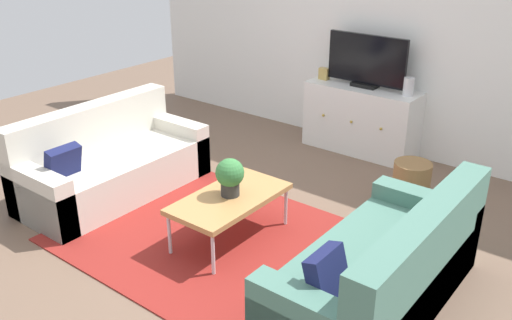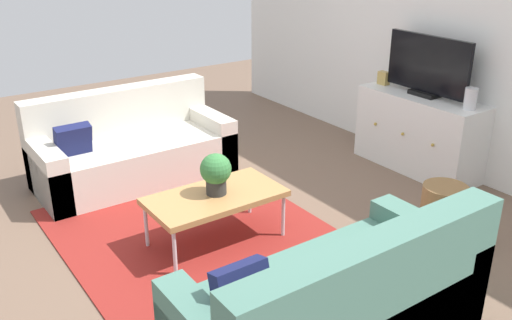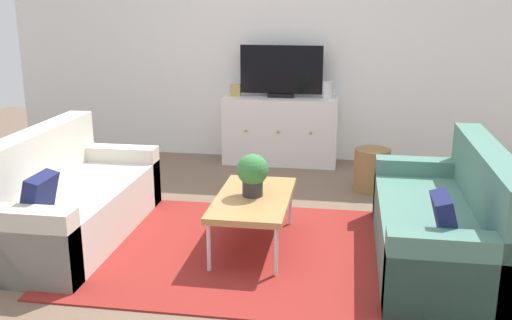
{
  "view_description": "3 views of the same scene",
  "coord_description": "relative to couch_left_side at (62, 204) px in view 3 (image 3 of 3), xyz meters",
  "views": [
    {
      "loc": [
        2.65,
        -3.06,
        2.46
      ],
      "look_at": [
        0.0,
        0.33,
        0.56
      ],
      "focal_mm": 39.35,
      "sensor_mm": 36.0,
      "label": 1
    },
    {
      "loc": [
        3.25,
        -1.94,
        2.22
      ],
      "look_at": [
        0.0,
        0.33,
        0.56
      ],
      "focal_mm": 39.49,
      "sensor_mm": 36.0,
      "label": 2
    },
    {
      "loc": [
        0.7,
        -4.05,
        1.8
      ],
      "look_at": [
        0.0,
        0.33,
        0.56
      ],
      "focal_mm": 41.12,
      "sensor_mm": 36.0,
      "label": 3
    }
  ],
  "objects": [
    {
      "name": "wall_back",
      "position": [
        1.44,
        2.65,
        1.08
      ],
      "size": [
        6.4,
        0.12,
        2.7
      ],
      "primitive_type": "cube",
      "color": "white",
      "rests_on": "ground_plane"
    },
    {
      "name": "flat_screen_tv",
      "position": [
        1.4,
        2.39,
        0.75
      ],
      "size": [
        0.9,
        0.16,
        0.56
      ],
      "color": "black",
      "rests_on": "tv_console"
    },
    {
      "name": "glass_vase",
      "position": [
        1.91,
        2.37,
        0.56
      ],
      "size": [
        0.11,
        0.11,
        0.19
      ],
      "primitive_type": "cylinder",
      "color": "silver",
      "rests_on": "tv_console"
    },
    {
      "name": "area_rug",
      "position": [
        1.44,
        -0.05,
        -0.27
      ],
      "size": [
        2.5,
        1.9,
        0.01
      ],
      "primitive_type": "cube",
      "color": "maroon",
      "rests_on": "ground_plane"
    },
    {
      "name": "couch_left_side",
      "position": [
        0.0,
        0.0,
        0.0
      ],
      "size": [
        0.81,
        1.77,
        0.82
      ],
      "color": "beige",
      "rests_on": "ground_plane"
    },
    {
      "name": "ground_plane",
      "position": [
        1.44,
        0.1,
        -0.27
      ],
      "size": [
        10.0,
        10.0,
        0.0
      ],
      "primitive_type": "plane",
      "color": "brown"
    },
    {
      "name": "coffee_table",
      "position": [
        1.48,
        0.04,
        0.09
      ],
      "size": [
        0.53,
        1.0,
        0.4
      ],
      "color": "#B7844C",
      "rests_on": "ground_plane"
    },
    {
      "name": "wicker_basket",
      "position": [
        2.38,
        1.52,
        -0.07
      ],
      "size": [
        0.34,
        0.34,
        0.41
      ],
      "primitive_type": "cylinder",
      "color": "olive",
      "rests_on": "ground_plane"
    },
    {
      "name": "potted_plant",
      "position": [
        1.47,
        0.06,
        0.3
      ],
      "size": [
        0.23,
        0.23,
        0.31
      ],
      "color": "#2D2D2D",
      "rests_on": "coffee_table"
    },
    {
      "name": "tv_console",
      "position": [
        1.4,
        2.37,
        0.1
      ],
      "size": [
        1.25,
        0.47,
        0.74
      ],
      "color": "white",
      "rests_on": "ground_plane"
    },
    {
      "name": "mantel_clock",
      "position": [
        0.9,
        2.37,
        0.53
      ],
      "size": [
        0.11,
        0.07,
        0.13
      ],
      "primitive_type": "cube",
      "color": "tan",
      "rests_on": "tv_console"
    },
    {
      "name": "couch_right_side",
      "position": [
        2.87,
        0.0,
        0.0
      ],
      "size": [
        0.81,
        1.77,
        0.82
      ],
      "color": "#4C7A6B",
      "rests_on": "ground_plane"
    }
  ]
}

